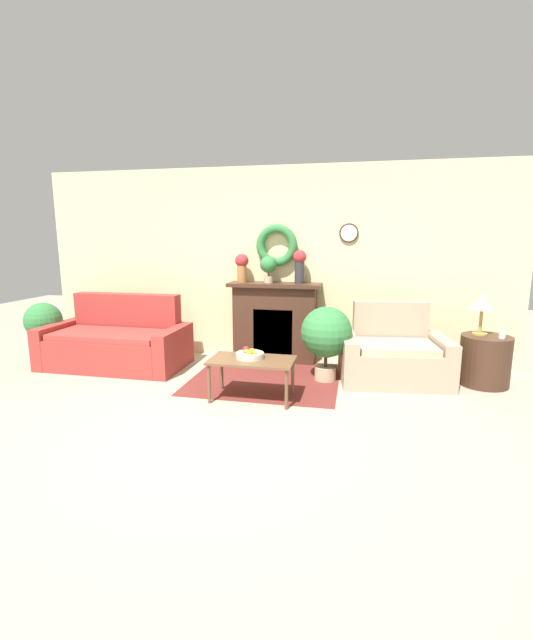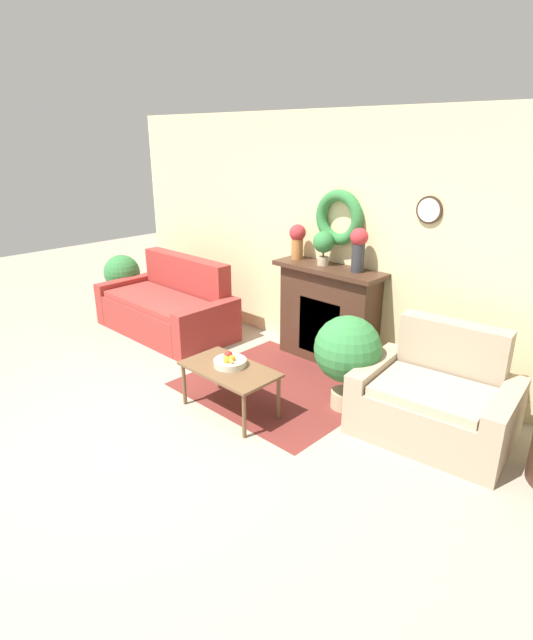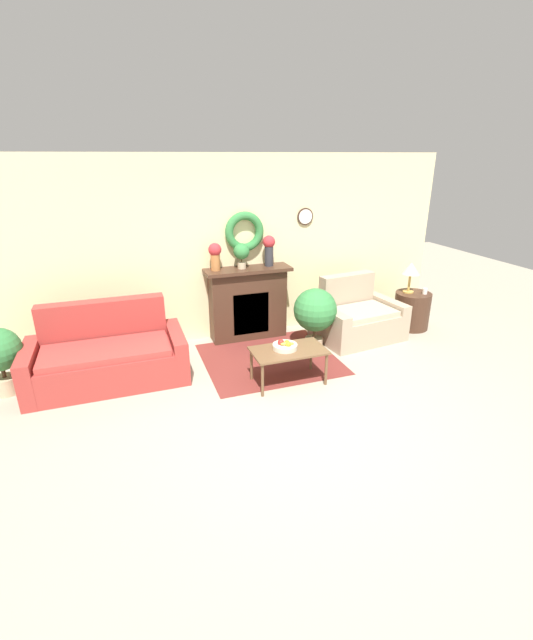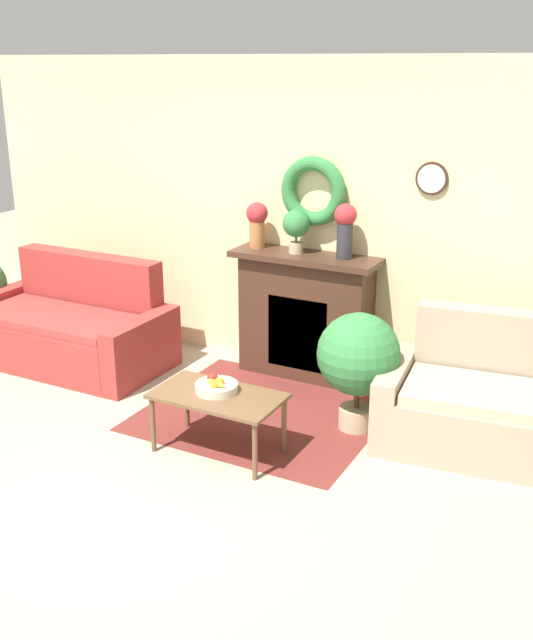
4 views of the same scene
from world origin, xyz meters
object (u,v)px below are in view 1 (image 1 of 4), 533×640
at_px(coffee_table, 252,363).
at_px(mug, 502,334).
at_px(table_lamp, 482,303).
at_px(potted_plant_on_mantel, 268,266).
at_px(potted_plant_floor_by_loveseat, 326,334).
at_px(loveseat_right, 393,355).
at_px(couch_left, 117,343).
at_px(fireplace, 275,322).
at_px(potted_plant_floor_by_couch, 44,324).
at_px(vase_on_mantel_left, 242,266).
at_px(vase_on_mantel_right, 300,264).
at_px(fruit_bowl, 250,354).
at_px(side_table_by_loveseat, 485,360).

relative_size(coffee_table, mug, 9.66).
bearing_deg(table_lamp, potted_plant_on_mantel, 170.57).
xyz_separation_m(coffee_table, potted_plant_floor_by_loveseat, (0.73, 0.80, 0.18)).
height_order(loveseat_right, potted_plant_floor_by_loveseat, loveseat_right).
bearing_deg(potted_plant_on_mantel, couch_left, -160.79).
xyz_separation_m(fireplace, mug, (2.76, -0.61, 0.08)).
bearing_deg(potted_plant_floor_by_loveseat, potted_plant_floor_by_couch, 178.92).
height_order(table_lamp, potted_plant_floor_by_loveseat, table_lamp).
distance_m(coffee_table, vase_on_mantel_left, 1.88).
bearing_deg(vase_on_mantel_right, couch_left, -163.60).
relative_size(fireplace, table_lamp, 2.62).
bearing_deg(potted_plant_floor_by_couch, coffee_table, -14.98).
bearing_deg(fruit_bowl, loveseat_right, 30.82).
distance_m(loveseat_right, vase_on_mantel_right, 1.73).
bearing_deg(potted_plant_floor_by_loveseat, mug, 3.55).
distance_m(fruit_bowl, vase_on_mantel_left, 1.79).
bearing_deg(vase_on_mantel_right, table_lamp, -11.71).
xyz_separation_m(coffee_table, table_lamp, (2.52, 1.08, 0.57)).
xyz_separation_m(mug, potted_plant_floor_by_couch, (-5.98, -0.05, -0.12)).
bearing_deg(potted_plant_floor_by_loveseat, side_table_by_loveseat, 6.82).
relative_size(vase_on_mantel_right, potted_plant_floor_by_couch, 0.55).
bearing_deg(coffee_table, table_lamp, 23.17).
xyz_separation_m(couch_left, potted_plant_on_mantel, (1.97, 0.69, 1.02)).
bearing_deg(potted_plant_floor_by_couch, couch_left, -2.08).
bearing_deg(coffee_table, potted_plant_on_mantel, 95.11).
bearing_deg(side_table_by_loveseat, potted_plant_on_mantel, 169.65).
xyz_separation_m(fruit_bowl, potted_plant_floor_by_loveseat, (0.77, 0.76, 0.09)).
relative_size(loveseat_right, mug, 14.52).
relative_size(potted_plant_floor_by_couch, potted_plant_floor_by_loveseat, 0.90).
height_order(table_lamp, potted_plant_on_mantel, potted_plant_on_mantel).
bearing_deg(vase_on_mantel_left, table_lamp, -8.62).
bearing_deg(potted_plant_on_mantel, coffee_table, -84.89).
height_order(fireplace, potted_plant_on_mantel, potted_plant_on_mantel).
bearing_deg(mug, table_lamp, 141.84).
distance_m(fireplace, potted_plant_floor_by_loveseat, 1.07).
bearing_deg(vase_on_mantel_left, potted_plant_floor_by_couch, -166.41).
height_order(fruit_bowl, potted_plant_floor_by_loveseat, potted_plant_floor_by_loveseat).
bearing_deg(vase_on_mantel_right, mug, -14.28).
distance_m(couch_left, table_lamp, 4.67).
bearing_deg(potted_plant_on_mantel, potted_plant_floor_by_loveseat, -39.69).
xyz_separation_m(coffee_table, potted_plant_on_mantel, (-0.14, 1.52, 0.94)).
bearing_deg(fireplace, loveseat_right, -19.40).
relative_size(couch_left, vase_on_mantel_right, 4.16).
height_order(side_table_by_loveseat, potted_plant_on_mantel, potted_plant_on_mantel).
bearing_deg(loveseat_right, mug, -9.42).
bearing_deg(potted_plant_floor_by_couch, potted_plant_floor_by_loveseat, -1.08).
xyz_separation_m(couch_left, table_lamp, (4.62, 0.25, 0.65)).
bearing_deg(loveseat_right, potted_plant_on_mantel, 155.18).
bearing_deg(fruit_bowl, fireplace, 90.45).
relative_size(vase_on_mantel_left, potted_plant_floor_by_loveseat, 0.43).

